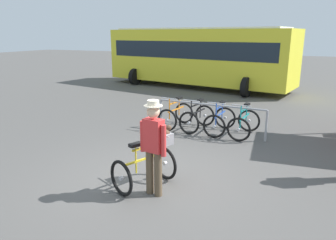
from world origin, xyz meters
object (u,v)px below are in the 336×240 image
Objects in this scene: racked_bike_teal at (244,124)px; racked_bike_black at (197,118)px; featured_bicycle at (149,161)px; bus_distant at (197,54)px; person_with_featured_bike at (154,144)px; racked_bike_blue at (220,121)px; racked_bike_orange at (176,115)px.

racked_bike_black is at bearing 176.36° from racked_bike_teal.
racked_bike_black is 1.03× the size of racked_bike_teal.
featured_bicycle is 11.79m from bus_distant.
person_with_featured_bike is (0.24, -0.31, 0.46)m from featured_bicycle.
racked_bike_teal is (0.70, -0.04, 0.00)m from racked_bike_blue.
person_with_featured_bike reaches higher than racked_bike_blue.
racked_bike_blue is at bearing 83.73° from featured_bicycle.
racked_bike_blue is at bearing 176.36° from racked_bike_teal.
bus_distant is (-3.03, 11.70, 0.79)m from person_with_featured_bike.
racked_bike_orange is at bearing 106.47° from person_with_featured_bike.
bus_distant is (-2.79, 11.39, 1.25)m from featured_bicycle.
featured_bicycle is at bearing -75.60° from racked_bike_orange.
bus_distant is (-2.50, 7.60, 1.37)m from racked_bike_black.
racked_bike_teal is 4.15m from person_with_featured_bike.
bus_distant is (-1.80, 7.55, 1.37)m from racked_bike_orange.
bus_distant is (-3.20, 7.64, 1.37)m from racked_bike_blue.
featured_bicycle reaches higher than racked_bike_black.
person_with_featured_bike is at bearing -73.53° from racked_bike_orange.
racked_bike_orange is 3.97m from featured_bicycle.
bus_distant is at bearing 112.72° from racked_bike_blue.
racked_bike_orange and racked_bike_teal have the same top height.
bus_distant reaches higher than racked_bike_blue.
racked_bike_orange is at bearing 104.40° from featured_bicycle.
featured_bicycle is at bearing -106.68° from racked_bike_teal.
racked_bike_blue is 0.65× the size of person_with_featured_bike.
racked_bike_orange is 7.88m from bus_distant.
featured_bicycle is (-0.41, -3.75, 0.12)m from racked_bike_blue.
racked_bike_black is 8.11m from bus_distant.
featured_bicycle is (-1.11, -3.71, 0.12)m from racked_bike_teal.
person_with_featured_bike is (0.53, -4.10, 0.58)m from racked_bike_black.
featured_bicycle is at bearing -76.25° from bus_distant.
featured_bicycle reaches higher than racked_bike_blue.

